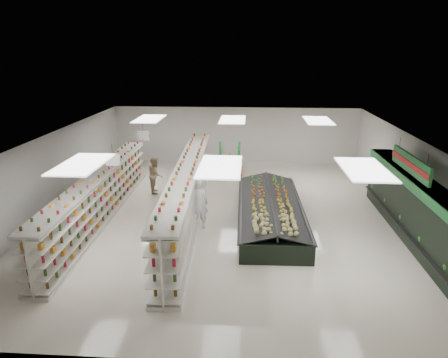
# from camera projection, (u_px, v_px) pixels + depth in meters

# --- Properties ---
(floor) EXTENTS (16.00, 16.00, 0.00)m
(floor) POSITION_uv_depth(u_px,v_px,m) (228.00, 214.00, 16.03)
(floor) COLOR beige
(floor) RESTS_ON ground
(ceiling) EXTENTS (14.00, 16.00, 0.02)m
(ceiling) POSITION_uv_depth(u_px,v_px,m) (228.00, 136.00, 15.05)
(ceiling) COLOR white
(ceiling) RESTS_ON wall_back
(wall_back) EXTENTS (14.00, 0.02, 3.20)m
(wall_back) POSITION_uv_depth(u_px,v_px,m) (236.00, 135.00, 23.14)
(wall_back) COLOR silver
(wall_back) RESTS_ON floor
(wall_front) EXTENTS (14.00, 0.02, 3.20)m
(wall_front) POSITION_uv_depth(u_px,v_px,m) (205.00, 297.00, 7.95)
(wall_front) COLOR silver
(wall_front) RESTS_ON floor
(wall_left) EXTENTS (0.02, 16.00, 3.20)m
(wall_left) POSITION_uv_depth(u_px,v_px,m) (54.00, 173.00, 15.97)
(wall_left) COLOR silver
(wall_left) RESTS_ON floor
(wall_right) EXTENTS (0.02, 16.00, 3.20)m
(wall_right) POSITION_uv_depth(u_px,v_px,m) (412.00, 180.00, 15.11)
(wall_right) COLOR silver
(wall_right) RESTS_ON floor
(produce_wall_case) EXTENTS (0.93, 8.00, 2.20)m
(produce_wall_case) POSITION_uv_depth(u_px,v_px,m) (413.00, 203.00, 13.82)
(produce_wall_case) COLOR black
(produce_wall_case) RESTS_ON floor
(aisle_sign_near) EXTENTS (0.52, 0.06, 0.75)m
(aisle_sign_near) POSITION_uv_depth(u_px,v_px,m) (113.00, 160.00, 13.52)
(aisle_sign_near) COLOR white
(aisle_sign_near) RESTS_ON ceiling
(aisle_sign_far) EXTENTS (0.52, 0.06, 0.75)m
(aisle_sign_far) POSITION_uv_depth(u_px,v_px,m) (143.00, 136.00, 17.32)
(aisle_sign_far) COLOR white
(aisle_sign_far) RESTS_ON ceiling
(hortifruti_banner) EXTENTS (0.12, 3.20, 0.95)m
(hortifruti_banner) POSITION_uv_depth(u_px,v_px,m) (411.00, 164.00, 13.41)
(hortifruti_banner) COLOR #1B682F
(hortifruti_banner) RESTS_ON ceiling
(gondola_left) EXTENTS (1.01, 10.79, 1.87)m
(gondola_left) POSITION_uv_depth(u_px,v_px,m) (100.00, 199.00, 15.33)
(gondola_left) COLOR silver
(gondola_left) RESTS_ON floor
(gondola_center) EXTENTS (1.41, 12.09, 2.09)m
(gondola_center) POSITION_uv_depth(u_px,v_px,m) (188.00, 194.00, 15.51)
(gondola_center) COLOR silver
(gondola_center) RESTS_ON floor
(produce_island) EXTENTS (2.56, 6.78, 1.01)m
(produce_island) POSITION_uv_depth(u_px,v_px,m) (270.00, 210.00, 15.28)
(produce_island) COLOR black
(produce_island) RESTS_ON floor
(soda_endcap) EXTENTS (1.39, 0.98, 1.71)m
(soda_endcap) POSITION_uv_depth(u_px,v_px,m) (230.00, 160.00, 20.87)
(soda_endcap) COLOR #B21417
(soda_endcap) RESTS_ON floor
(shopper_main) EXTENTS (0.75, 0.54, 1.93)m
(shopper_main) POSITION_uv_depth(u_px,v_px,m) (198.00, 203.00, 14.55)
(shopper_main) COLOR white
(shopper_main) RESTS_ON floor
(shopper_background) EXTENTS (0.64, 0.90, 1.71)m
(shopper_background) POSITION_uv_depth(u_px,v_px,m) (156.00, 175.00, 18.30)
(shopper_background) COLOR tan
(shopper_background) RESTS_ON floor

